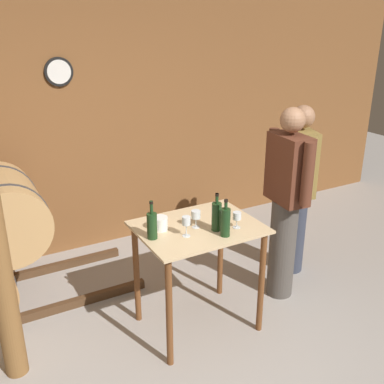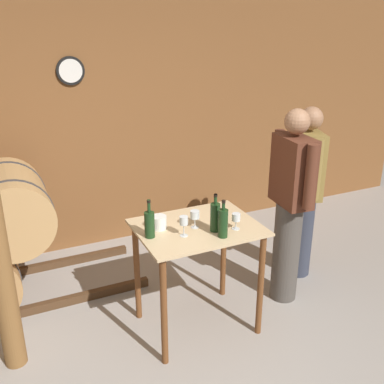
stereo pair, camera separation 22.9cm
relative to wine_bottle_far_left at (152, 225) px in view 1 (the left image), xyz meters
name	(u,v)px [view 1 (the left image)]	position (x,y,z in m)	size (l,w,h in m)	color
ground_plane	(223,382)	(0.23, -0.64, -1.03)	(14.00, 14.00, 0.00)	#9E9993
back_wall	(98,127)	(0.23, 1.88, 0.32)	(8.40, 0.08, 2.70)	brown
tasting_table	(198,248)	(0.40, 0.02, -0.30)	(0.95, 0.73, 0.92)	#D1B284
wine_bottle_far_left	(152,225)	(0.00, 0.00, 0.00)	(0.08, 0.08, 0.30)	#193819
wine_bottle_left	(217,216)	(0.48, -0.11, 0.01)	(0.07, 0.07, 0.30)	#193819
wine_bottle_center	(225,222)	(0.49, -0.22, 0.01)	(0.07, 0.07, 0.29)	#193819
wine_glass_near_left	(186,222)	(0.23, -0.09, 0.01)	(0.06, 0.06, 0.16)	silver
wine_glass_near_center	(196,215)	(0.37, 0.00, 0.00)	(0.07, 0.07, 0.14)	silver
wine_glass_near_right	(237,216)	(0.64, -0.15, -0.01)	(0.06, 0.06, 0.13)	silver
ice_bucket	(160,223)	(0.11, 0.10, -0.06)	(0.12, 0.12, 0.10)	white
person_host	(286,201)	(1.30, 0.05, -0.10)	(0.25, 0.59, 1.76)	#4C4742
person_visitor_with_scarf	(297,188)	(1.69, 0.34, -0.13)	(0.34, 0.56, 1.70)	#333847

